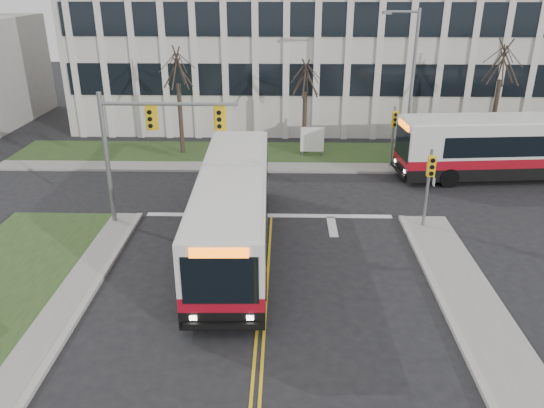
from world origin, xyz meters
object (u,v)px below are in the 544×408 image
Objects in this scene: streetlight at (409,80)px; bus_main at (234,211)px; directory_sign at (312,140)px; bus_cross at (514,149)px.

streetlight reaches higher than bus_main.
streetlight is at bearing -13.23° from directory_sign.
directory_sign is 0.16× the size of bus_main.
bus_main is (-9.41, -11.34, -3.50)m from streetlight.
directory_sign is 0.15× the size of bus_cross.
bus_main is at bearing -129.69° from streetlight.
bus_cross is (5.83, -2.20, -3.45)m from streetlight.
streetlight is at bearing 48.70° from bus_main.
streetlight is at bearing -115.91° from bus_cross.
bus_cross reaches higher than bus_main.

